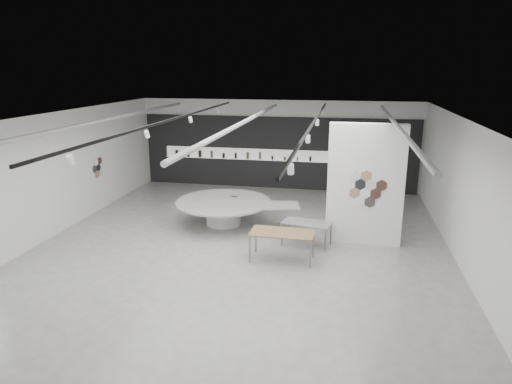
% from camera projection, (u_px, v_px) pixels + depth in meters
% --- Properties ---
extents(room, '(12.02, 14.02, 3.82)m').
position_uv_depth(room, '(238.00, 178.00, 12.98)').
color(room, '#A19F98').
rests_on(room, ground).
extents(back_wall_display, '(11.80, 0.27, 3.10)m').
position_uv_depth(back_wall_display, '(275.00, 153.00, 19.68)').
color(back_wall_display, black).
rests_on(back_wall_display, ground).
extents(partition_column, '(2.20, 0.38, 3.60)m').
position_uv_depth(partition_column, '(365.00, 185.00, 13.33)').
color(partition_column, white).
rests_on(partition_column, ground).
extents(display_island, '(4.51, 3.79, 0.82)m').
position_uv_depth(display_island, '(225.00, 209.00, 15.29)').
color(display_island, white).
rests_on(display_island, ground).
extents(sample_table_wood, '(1.74, 0.90, 0.81)m').
position_uv_depth(sample_table_wood, '(282.00, 234.00, 12.38)').
color(sample_table_wood, olive).
rests_on(sample_table_wood, ground).
extents(sample_table_stone, '(1.52, 0.99, 0.72)m').
position_uv_depth(sample_table_stone, '(307.00, 224.00, 13.42)').
color(sample_table_stone, gray).
rests_on(sample_table_stone, ground).
extents(kitchen_counter, '(1.58, 0.71, 1.21)m').
position_uv_depth(kitchen_counter, '(352.00, 184.00, 18.98)').
color(kitchen_counter, white).
rests_on(kitchen_counter, ground).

